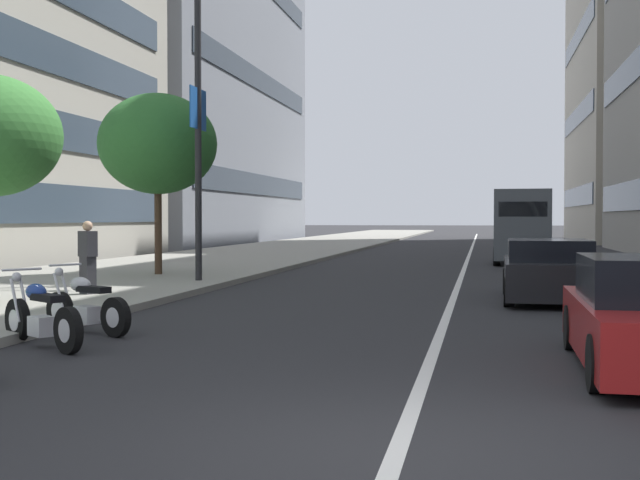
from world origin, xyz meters
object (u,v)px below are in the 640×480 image
Objects in this scene: delivery_van_ahead at (522,225)px; pedestrian_on_plaza at (88,257)px; motorcycle_second_in_row at (41,318)px; street_tree_by_lamp_post at (158,144)px; car_following_behind at (548,271)px; street_lamp_with_banners at (212,96)px; motorcycle_far_end_row at (86,307)px.

delivery_van_ahead is 20.06m from pedestrian_on_plaza.
street_tree_by_lamp_post reaches higher than motorcycle_second_in_row.
pedestrian_on_plaza is (-1.86, 10.02, 0.31)m from car_following_behind.
delivery_van_ahead reaches higher than motorcycle_second_in_row.
street_lamp_with_banners is at bearing -131.47° from street_tree_by_lamp_post.
motorcycle_second_in_row is 0.35× the size of street_tree_by_lamp_post.
motorcycle_far_end_row is 10.33m from street_lamp_with_banners.
motorcycle_second_in_row reaches higher than motorcycle_far_end_row.
street_lamp_with_banners is 5.08× the size of pedestrian_on_plaza.
delivery_van_ahead is at bearing -33.82° from street_lamp_with_banners.
delivery_van_ahead is at bearing -178.63° from pedestrian_on_plaza.
street_lamp_with_banners reaches higher than car_following_behind.
pedestrian_on_plaza is at bearing 151.75° from delivery_van_ahead.
car_following_behind is 0.55× the size of street_lamp_with_banners.
street_tree_by_lamp_post is (4.56, 10.96, 3.39)m from car_following_behind.
motorcycle_far_end_row is 5.43m from pedestrian_on_plaza.
pedestrian_on_plaza is at bearing -33.66° from motorcycle_second_in_row.
pedestrian_on_plaza is (4.85, 2.39, 0.55)m from motorcycle_far_end_row.
motorcycle_second_in_row is at bearing 164.13° from delivery_van_ahead.
delivery_van_ahead is 15.73m from street_tree_by_lamp_post.
street_tree_by_lamp_post is (12.76, 3.40, 3.62)m from motorcycle_second_in_row.
car_following_behind is at bearing -110.59° from motorcycle_far_end_row.
motorcycle_second_in_row is 0.35× the size of delivery_van_ahead.
motorcycle_second_in_row is 6.82m from pedestrian_on_plaza.
delivery_van_ahead is 1.01× the size of street_tree_by_lamp_post.
car_following_behind is (6.71, -7.63, 0.24)m from motorcycle_far_end_row.
street_tree_by_lamp_post is at bearing -139.88° from pedestrian_on_plaza.
pedestrian_on_plaza is at bearing 101.50° from car_following_behind.
street_tree_by_lamp_post is 3.33× the size of pedestrian_on_plaza.
motorcycle_far_end_row is at bearing 162.85° from delivery_van_ahead.
street_lamp_with_banners is at bearing -56.05° from motorcycle_far_end_row.
motorcycle_far_end_row is 0.42× the size of car_following_behind.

